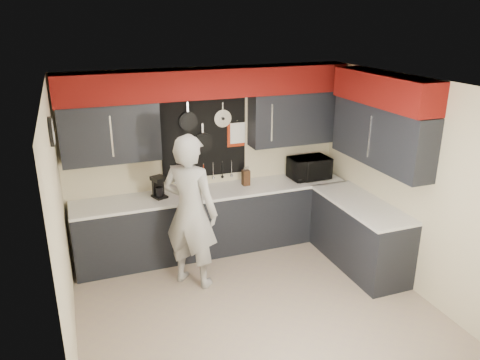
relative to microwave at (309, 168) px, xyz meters
name	(u,v)px	position (x,y,z in m)	size (l,w,h in m)	color
ground	(252,302)	(-1.49, -1.45, -1.08)	(4.00, 4.00, 0.00)	tan
back_wall_assembly	(210,112)	(-1.48, 0.15, 0.93)	(4.00, 0.36, 2.60)	beige
right_wall_assembly	(384,127)	(0.36, -1.19, 0.86)	(0.36, 3.50, 2.60)	beige
left_wall_assembly	(61,226)	(-3.49, -1.43, 0.25)	(0.05, 3.50, 2.60)	beige
base_cabinets	(255,224)	(-1.00, -0.32, -0.62)	(3.95, 2.20, 0.92)	black
microwave	(309,168)	(0.00, 0.00, 0.00)	(0.58, 0.40, 0.32)	black
knife_block	(246,178)	(-1.00, 0.05, -0.05)	(0.10, 0.10, 0.22)	#332010
utensil_crock	(200,186)	(-1.69, 0.03, -0.08)	(0.12, 0.12, 0.16)	white
coffee_maker	(159,186)	(-2.27, 0.03, -0.01)	(0.22, 0.24, 0.29)	black
person	(190,212)	(-2.03, -0.76, -0.10)	(0.72, 0.47, 1.97)	#A8A8A6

